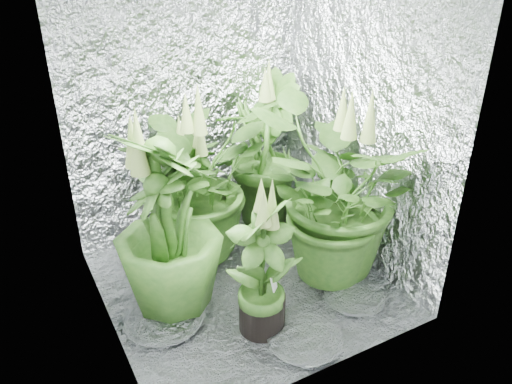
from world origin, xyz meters
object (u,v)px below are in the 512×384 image
object	(u,v)px
plant_c	(264,154)
plant_d	(167,226)
plant_e	(340,195)
plant_a	(198,181)
plant_f	(262,267)
circulation_fan	(291,210)
plant_b	(189,186)

from	to	relation	value
plant_c	plant_d	world-z (taller)	plant_c
plant_e	plant_a	bearing A→B (deg)	134.98
plant_e	plant_c	bearing A→B (deg)	93.58
plant_a	plant_d	xyz separation A→B (m)	(-0.36, -0.43, -0.00)
plant_f	circulation_fan	world-z (taller)	plant_f
plant_d	plant_e	world-z (taller)	plant_e
plant_b	plant_d	bearing A→B (deg)	-120.32
plant_f	plant_e	bearing A→B (deg)	17.77
plant_d	circulation_fan	world-z (taller)	plant_d
plant_b	circulation_fan	xyz separation A→B (m)	(0.68, -0.21, -0.27)
plant_d	circulation_fan	distance (m)	1.20
plant_b	plant_f	size ratio (longest dim) A/B	1.03
plant_a	plant_c	distance (m)	0.60
plant_d	circulation_fan	size ratio (longest dim) A/B	3.39
plant_b	plant_d	world-z (taller)	plant_d
plant_a	circulation_fan	distance (m)	0.80
plant_a	plant_f	xyz separation A→B (m)	(-0.00, -0.83, -0.13)
plant_c	circulation_fan	xyz separation A→B (m)	(0.12, -0.18, -0.40)
plant_d	plant_e	size ratio (longest dim) A/B	0.89
plant_a	circulation_fan	world-z (taller)	plant_a
plant_a	plant_e	xyz separation A→B (m)	(0.63, -0.63, 0.03)
plant_a	plant_b	size ratio (longest dim) A/B	1.26
plant_e	circulation_fan	xyz separation A→B (m)	(0.07, 0.62, -0.42)
plant_f	plant_a	bearing A→B (deg)	89.83
circulation_fan	plant_e	bearing A→B (deg)	-105.54
plant_e	plant_f	world-z (taller)	plant_e
plant_e	circulation_fan	bearing A→B (deg)	83.23
plant_c	plant_d	distance (m)	1.11
plant_f	circulation_fan	bearing A→B (deg)	49.60
plant_a	plant_f	distance (m)	0.84
plant_b	plant_e	distance (m)	1.05
plant_b	plant_f	distance (m)	1.04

